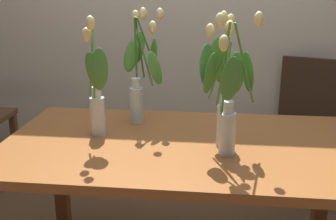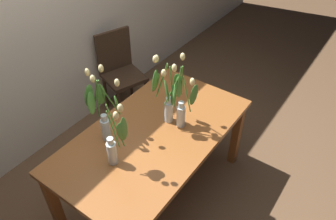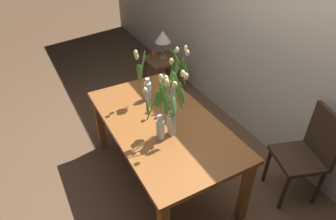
{
  "view_description": "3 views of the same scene",
  "coord_description": "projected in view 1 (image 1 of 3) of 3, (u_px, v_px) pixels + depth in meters",
  "views": [
    {
      "loc": [
        0.13,
        -1.7,
        1.42
      ],
      "look_at": [
        -0.07,
        0.04,
        0.87
      ],
      "focal_mm": 43.83,
      "sensor_mm": 36.0,
      "label": 1
    },
    {
      "loc": [
        -1.4,
        -1.14,
        2.48
      ],
      "look_at": [
        0.09,
        -0.07,
        0.94
      ],
      "focal_mm": 34.95,
      "sensor_mm": 36.0,
      "label": 2
    },
    {
      "loc": [
        1.81,
        -0.94,
        2.32
      ],
      "look_at": [
        0.04,
        0.03,
        0.88
      ],
      "focal_mm": 30.9,
      "sensor_mm": 36.0,
      "label": 3
    }
  ],
  "objects": [
    {
      "name": "dining_table",
      "position": [
        182.0,
        161.0,
        1.85
      ],
      "size": [
        1.6,
        0.9,
        0.74
      ],
      "color": "brown",
      "rests_on": "ground"
    },
    {
      "name": "dining_chair",
      "position": [
        305.0,
        119.0,
        2.82
      ],
      "size": [
        0.51,
        0.51,
        0.93
      ],
      "color": "#382619",
      "rests_on": "ground"
    },
    {
      "name": "tulip_vase_0",
      "position": [
        225.0,
        95.0,
        1.75
      ],
      "size": [
        0.17,
        0.23,
        0.57
      ],
      "color": "silver",
      "rests_on": "dining_table"
    },
    {
      "name": "tulip_vase_3",
      "position": [
        141.0,
        76.0,
        2.04
      ],
      "size": [
        0.24,
        0.23,
        0.56
      ],
      "color": "silver",
      "rests_on": "dining_table"
    },
    {
      "name": "tulip_vase_2",
      "position": [
        97.0,
        99.0,
        1.83
      ],
      "size": [
        0.12,
        0.16,
        0.55
      ],
      "color": "silver",
      "rests_on": "dining_table"
    },
    {
      "name": "tulip_vase_1",
      "position": [
        226.0,
        98.0,
        1.63
      ],
      "size": [
        0.25,
        0.25,
        0.57
      ],
      "color": "silver",
      "rests_on": "dining_table"
    }
  ]
}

